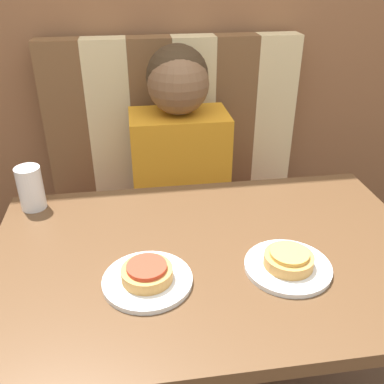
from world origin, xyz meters
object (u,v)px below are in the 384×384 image
at_px(plate_right, 288,267).
at_px(pizza_left, 147,272).
at_px(drinking_cup, 31,188).
at_px(plate_left, 148,281).
at_px(pizza_right, 289,259).
at_px(person, 179,132).

height_order(plate_right, pizza_left, pizza_left).
distance_m(plate_right, drinking_cup, 0.73).
height_order(plate_left, pizza_right, pizza_right).
xyz_separation_m(plate_left, pizza_left, (0.00, 0.00, 0.02)).
height_order(plate_left, plate_right, same).
bearing_deg(drinking_cup, plate_right, -30.59).
height_order(person, drinking_cup, person).
xyz_separation_m(plate_left, plate_right, (0.32, 0.00, 0.00)).
distance_m(plate_left, pizza_left, 0.02).
xyz_separation_m(plate_right, drinking_cup, (-0.63, 0.37, 0.06)).
bearing_deg(plate_left, drinking_cup, 129.35).
height_order(person, pizza_left, person).
distance_m(plate_right, pizza_left, 0.32).
xyz_separation_m(person, pizza_left, (-0.16, -0.75, -0.03)).
bearing_deg(drinking_cup, plate_left, -50.65).
distance_m(plate_right, pizza_right, 0.02).
bearing_deg(pizza_left, person, 77.92).
xyz_separation_m(plate_right, pizza_left, (-0.32, 0.00, 0.02)).
xyz_separation_m(person, plate_left, (-0.16, -0.75, -0.05)).
distance_m(person, pizza_right, 0.77).
height_order(plate_right, drinking_cup, drinking_cup).
distance_m(person, plate_right, 0.77).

